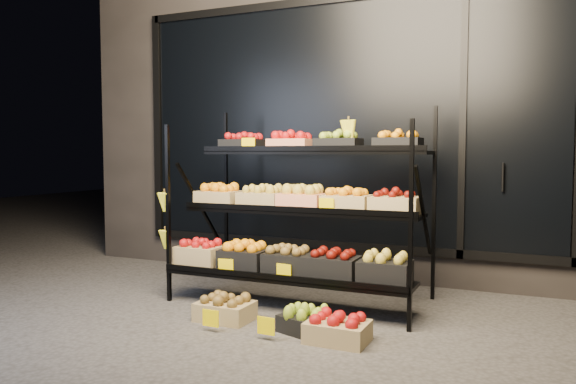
% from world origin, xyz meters
% --- Properties ---
extents(ground, '(24.00, 24.00, 0.00)m').
position_xyz_m(ground, '(0.00, 0.00, 0.00)').
color(ground, '#514F4C').
rests_on(ground, ground).
extents(building, '(6.00, 2.08, 3.50)m').
position_xyz_m(building, '(0.00, 2.59, 1.75)').
color(building, '#2D2826').
rests_on(building, ground).
extents(display_rack, '(2.18, 1.02, 1.66)m').
position_xyz_m(display_rack, '(-0.01, 0.60, 0.79)').
color(display_rack, black).
rests_on(display_rack, ground).
extents(tag_floor_a, '(0.13, 0.01, 0.12)m').
position_xyz_m(tag_floor_a, '(-0.25, -0.40, 0.06)').
color(tag_floor_a, '#F5D400').
rests_on(tag_floor_a, ground).
extents(tag_floor_b, '(0.13, 0.01, 0.12)m').
position_xyz_m(tag_floor_b, '(0.18, -0.40, 0.06)').
color(tag_floor_b, '#F5D400').
rests_on(tag_floor_b, ground).
extents(floor_crate_left, '(0.41, 0.30, 0.20)m').
position_xyz_m(floor_crate_left, '(-0.31, -0.11, 0.10)').
color(floor_crate_left, tan).
rests_on(floor_crate_left, ground).
extents(floor_crate_midright, '(0.41, 0.30, 0.20)m').
position_xyz_m(floor_crate_midright, '(0.63, -0.23, 0.10)').
color(floor_crate_midright, tan).
rests_on(floor_crate_midright, ground).
extents(floor_crate_right, '(0.42, 0.36, 0.19)m').
position_xyz_m(floor_crate_right, '(0.37, -0.14, 0.09)').
color(floor_crate_right, black).
rests_on(floor_crate_right, ground).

